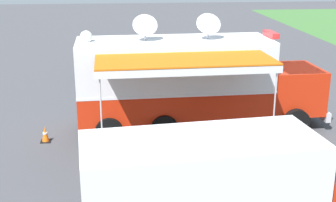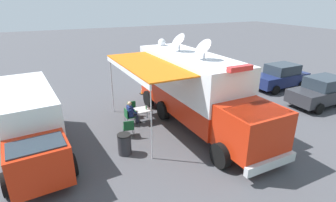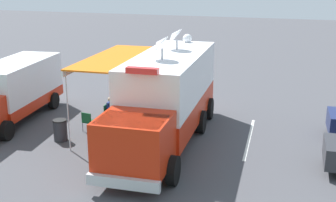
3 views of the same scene
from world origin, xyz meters
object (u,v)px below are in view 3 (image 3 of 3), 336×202
water_bottle (126,108)px  trash_bin (60,130)px  traffic_cone (180,97)px  support_truck (13,91)px  seated_responder (112,109)px  command_truck (165,95)px  folding_chair_spare_by_truck (88,120)px  folding_chair_at_table (109,112)px  folding_table (124,111)px  folding_chair_beside_table (125,108)px

water_bottle → trash_bin: (1.92, 2.52, -0.38)m
traffic_cone → support_truck: 8.48m
seated_responder → command_truck: bearing=155.2°
folding_chair_spare_by_truck → support_truck: support_truck is taller
traffic_cone → support_truck: size_ratio=0.08×
folding_chair_at_table → seated_responder: (-0.19, -0.01, 0.14)m
folding_table → folding_chair_beside_table: bearing=-68.7°
seated_responder → trash_bin: (1.17, 2.66, -0.20)m
folding_chair_at_table → folding_chair_spare_by_truck: same height
folding_chair_spare_by_truck → traffic_cone: bearing=-115.9°
water_bottle → seated_responder: seated_responder is taller
folding_table → trash_bin: size_ratio=0.91×
folding_table → traffic_cone: folding_table is taller
seated_responder → trash_bin: 2.91m
folding_table → command_truck: bearing=150.8°
folding_table → water_bottle: 0.23m
command_truck → folding_chair_beside_table: (2.70, -2.17, -1.43)m
folding_chair_beside_table → traffic_cone: 3.83m
water_bottle → trash_bin: water_bottle is taller
traffic_cone → command_truck: bearing=99.2°
command_truck → folding_table: command_truck is taller
trash_bin → command_truck: bearing=-162.8°
command_truck → support_truck: bearing=-3.5°
seated_responder → trash_bin: size_ratio=1.37×
folding_chair_at_table → seated_responder: 0.23m
folding_chair_at_table → folding_chair_beside_table: bearing=-120.4°
water_bottle → traffic_cone: water_bottle is taller
traffic_cone → water_bottle: bearing=72.8°
folding_chair_at_table → folding_table: bearing=176.4°
command_truck → folding_table: bearing=-29.2°
command_truck → folding_chair_beside_table: command_truck is taller
command_truck → folding_chair_spare_by_truck: command_truck is taller
folding_table → folding_chair_spare_by_truck: folding_chair_spare_by_truck is taller
folding_table → trash_bin: 3.16m
water_bottle → folding_chair_at_table: (0.94, -0.13, -0.32)m
folding_chair_beside_table → folding_table: bearing=111.3°
command_truck → support_truck: 7.63m
folding_chair_at_table → support_truck: 4.60m
folding_table → folding_chair_beside_table: size_ratio=0.95×
water_bottle → folding_chair_beside_table: size_ratio=0.26×
folding_chair_beside_table → seated_responder: size_ratio=0.70×
water_bottle → support_truck: (5.37, 0.77, 0.55)m
folding_chair_beside_table → support_truck: size_ratio=0.12×
folding_chair_beside_table → folding_chair_spare_by_truck: 2.28m
folding_table → support_truck: (5.23, 0.86, 0.71)m
folding_chair_at_table → folding_chair_beside_table: (-0.47, -0.80, 0.00)m
command_truck → seated_responder: 3.53m
water_bottle → support_truck: support_truck is taller
folding_chair_at_table → seated_responder: seated_responder is taller
folding_table → traffic_cone: 4.48m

